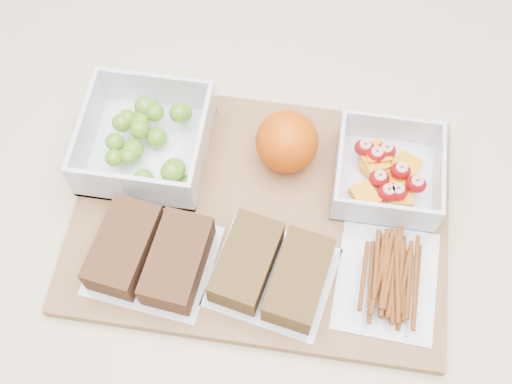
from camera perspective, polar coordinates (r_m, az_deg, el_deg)
ground at (r=1.60m, az=-0.08°, el=-15.47°), size 4.00×4.00×0.00m
counter at (r=1.17m, az=-0.11°, el=-11.00°), size 1.20×0.90×0.90m
cutting_board at (r=0.73m, az=0.43°, el=-1.98°), size 0.42×0.30×0.02m
grape_container at (r=0.75m, az=-9.62°, el=4.58°), size 0.14×0.14×0.06m
fruit_container at (r=0.74m, az=11.54°, el=1.62°), size 0.12×0.12×0.05m
orange at (r=0.73m, az=2.77°, el=4.48°), size 0.07×0.07×0.07m
sandwich_bag_left at (r=0.69m, az=-9.34°, el=-5.50°), size 0.14×0.13×0.04m
sandwich_bag_center at (r=0.68m, az=1.48°, el=-7.06°), size 0.14×0.13×0.04m
pretzel_bag at (r=0.69m, az=11.70°, el=-7.35°), size 0.11×0.13×0.03m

